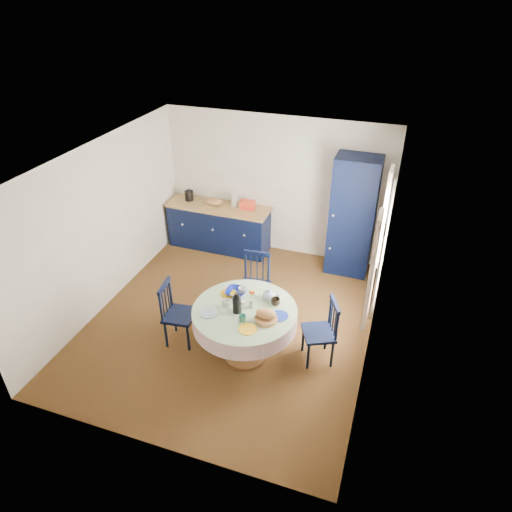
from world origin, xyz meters
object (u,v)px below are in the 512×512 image
Objects in this scene: chair_left at (177,313)px; cobalt_bowl at (236,292)px; chair_right at (322,331)px; mug_a at (226,303)px; mug_c at (276,302)px; kitchen_counter at (219,226)px; mug_d at (242,291)px; dining_table at (245,317)px; chair_far at (255,284)px; mug_b at (242,318)px; pantry_cabinet at (353,217)px.

cobalt_bowl is at bearing -78.90° from chair_left.
chair_right reaches higher than mug_a.
cobalt_bowl is (0.03, 0.27, -0.01)m from mug_a.
kitchen_counter is at bearing 127.11° from mug_c.
dining_table is at bearing -63.22° from mug_d.
chair_far is at bearing 87.41° from mug_a.
mug_b is (0.30, -0.22, -0.00)m from mug_a.
kitchen_counter reaches higher than cobalt_bowl.
mug_d is (-1.10, 0.01, 0.39)m from chair_right.
mug_c is at bearing -103.45° from pantry_cabinet.
mug_a is at bearing -95.65° from cobalt_bowl.
pantry_cabinet is 20.06× the size of mug_d.
pantry_cabinet reaches higher than cobalt_bowl.
pantry_cabinet is at bearing 72.54° from mug_b.
pantry_cabinet is at bearing 50.27° from chair_far.
dining_table is at bearing -109.03° from pantry_cabinet.
kitchen_counter is at bearing 115.01° from mug_a.
dining_table reaches higher than mug_a.
pantry_cabinet is 2.37m from chair_right.
pantry_cabinet is at bearing 70.36° from dining_table.
mug_a is (0.75, -0.02, 0.38)m from chair_left.
chair_far is 9.60× the size of mug_d.
kitchen_counter is at bearing 118.19° from mug_b.
mug_b is at bearing -106.86° from pantry_cabinet.
mug_c is at bearing -4.81° from cobalt_bowl.
chair_left is 10.11× the size of mug_b.
chair_left reaches higher than mug_b.
mug_b is (0.04, -0.22, 0.17)m from dining_table.
kitchen_counter is 2.06m from chair_far.
mug_a is 0.37m from mug_b.
chair_left reaches higher than cobalt_bowl.
kitchen_counter is 2.90m from mug_a.
chair_left is 1.97m from chair_right.
kitchen_counter is 1.43× the size of dining_table.
mug_b is (0.25, -1.20, 0.36)m from chair_far.
chair_right reaches higher than cobalt_bowl.
chair_right is at bearing 29.91° from mug_b.
chair_right is 1.23m from cobalt_bowl.
cobalt_bowl is at bearing -113.61° from chair_right.
mug_b is 0.91× the size of mug_d.
mug_a is (-1.19, -2.61, -0.17)m from pantry_cabinet.
mug_a is (1.21, -2.60, 0.41)m from kitchen_counter.
mug_a is at bearing -97.30° from chair_far.
chair_far is (1.26, -1.62, 0.06)m from kitchen_counter.
mug_d is at bearing -77.83° from chair_left.
kitchen_counter is 3.34m from chair_right.
kitchen_counter is 3.23m from mug_b.
chair_far is at bearing 101.93° from mug_b.
kitchen_counter reaches higher than chair_right.
dining_table is at bearing -97.54° from chair_right.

